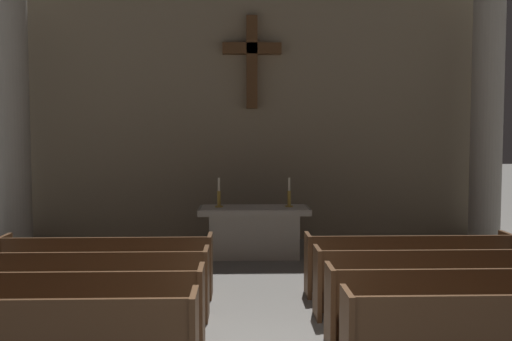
% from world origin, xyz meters
% --- Properties ---
extents(pew_left_row_2, '(3.13, 0.50, 0.95)m').
position_xyz_m(pew_left_row_2, '(-2.28, 1.00, 0.48)').
color(pew_left_row_2, brown).
rests_on(pew_left_row_2, ground).
extents(pew_left_row_3, '(3.13, 0.50, 0.95)m').
position_xyz_m(pew_left_row_3, '(-2.28, 2.04, 0.48)').
color(pew_left_row_3, brown).
rests_on(pew_left_row_3, ground).
extents(pew_left_row_4, '(3.13, 0.50, 0.95)m').
position_xyz_m(pew_left_row_4, '(-2.28, 3.08, 0.48)').
color(pew_left_row_4, brown).
rests_on(pew_left_row_4, ground).
extents(pew_right_row_1, '(3.13, 0.50, 0.95)m').
position_xyz_m(pew_right_row_1, '(2.28, -0.04, 0.48)').
color(pew_right_row_1, brown).
rests_on(pew_right_row_1, ground).
extents(pew_right_row_2, '(3.13, 0.50, 0.95)m').
position_xyz_m(pew_right_row_2, '(2.28, 1.00, 0.48)').
color(pew_right_row_2, brown).
rests_on(pew_right_row_2, ground).
extents(pew_right_row_3, '(3.13, 0.50, 0.95)m').
position_xyz_m(pew_right_row_3, '(2.28, 2.04, 0.48)').
color(pew_right_row_3, brown).
rests_on(pew_right_row_3, ground).
extents(pew_right_row_4, '(3.13, 0.50, 0.95)m').
position_xyz_m(pew_right_row_4, '(2.28, 3.08, 0.48)').
color(pew_right_row_4, brown).
rests_on(pew_right_row_4, ground).
extents(column_left_third, '(0.98, 0.98, 7.07)m').
position_xyz_m(column_left_third, '(-4.98, 6.57, 3.45)').
color(column_left_third, '#ADA89E').
rests_on(column_left_third, ground).
extents(column_right_third, '(0.98, 0.98, 7.07)m').
position_xyz_m(column_right_third, '(4.98, 6.57, 3.45)').
color(column_right_third, '#ADA89E').
rests_on(column_right_third, ground).
extents(altar, '(2.20, 0.90, 1.01)m').
position_xyz_m(altar, '(0.00, 5.84, 0.53)').
color(altar, '#A8A399').
rests_on(altar, ground).
extents(candlestick_left, '(0.16, 0.16, 0.58)m').
position_xyz_m(candlestick_left, '(-0.70, 5.84, 1.19)').
color(candlestick_left, '#B79338').
rests_on(candlestick_left, altar).
extents(candlestick_right, '(0.16, 0.16, 0.58)m').
position_xyz_m(candlestick_right, '(0.70, 5.84, 1.19)').
color(candlestick_right, '#B79338').
rests_on(candlestick_right, altar).
extents(apse_with_cross, '(11.01, 0.50, 7.42)m').
position_xyz_m(apse_with_cross, '(0.00, 7.89, 3.72)').
color(apse_with_cross, gray).
rests_on(apse_with_cross, ground).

